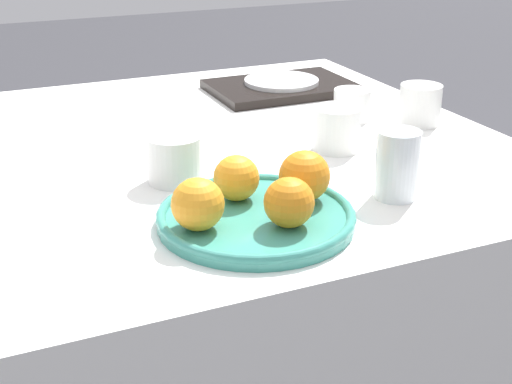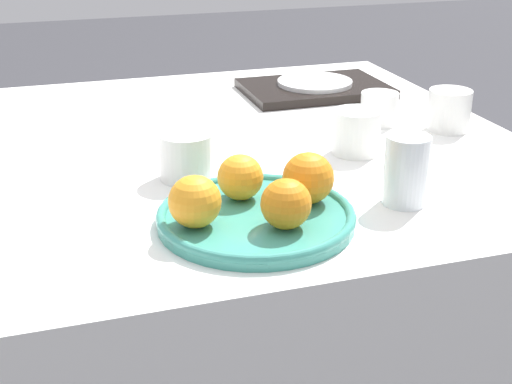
{
  "view_description": "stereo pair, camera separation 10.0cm",
  "coord_description": "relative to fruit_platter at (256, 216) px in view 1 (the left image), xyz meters",
  "views": [
    {
      "loc": [
        -0.42,
        -1.2,
        1.19
      ],
      "look_at": [
        -0.05,
        -0.36,
        0.8
      ],
      "focal_mm": 50.0,
      "sensor_mm": 36.0,
      "label": 1
    },
    {
      "loc": [
        -0.33,
        -1.24,
        1.19
      ],
      "look_at": [
        -0.05,
        -0.36,
        0.8
      ],
      "focal_mm": 50.0,
      "sensor_mm": 36.0,
      "label": 2
    }
  ],
  "objects": [
    {
      "name": "cup_0",
      "position": [
        -0.06,
        0.2,
        0.03
      ],
      "size": [
        0.09,
        0.09,
        0.08
      ],
      "color": "white",
      "rests_on": "table"
    },
    {
      "name": "serving_tray",
      "position": [
        0.34,
        0.63,
        -0.0
      ],
      "size": [
        0.33,
        0.23,
        0.02
      ],
      "color": "black",
      "rests_on": "table"
    },
    {
      "name": "fruit_platter",
      "position": [
        0.0,
        0.0,
        0.0
      ],
      "size": [
        0.29,
        0.29,
        0.02
      ],
      "color": "teal",
      "rests_on": "table"
    },
    {
      "name": "orange_1",
      "position": [
        -0.01,
        0.06,
        0.04
      ],
      "size": [
        0.07,
        0.07,
        0.07
      ],
      "color": "orange",
      "rests_on": "fruit_platter"
    },
    {
      "name": "cup_2",
      "position": [
        0.38,
        0.37,
        0.02
      ],
      "size": [
        0.08,
        0.08,
        0.06
      ],
      "color": "white",
      "rests_on": "table"
    },
    {
      "name": "table",
      "position": [
        0.05,
        0.36,
        -0.39
      ],
      "size": [
        1.11,
        1.08,
        0.75
      ],
      "color": "white",
      "rests_on": "ground_plane"
    },
    {
      "name": "cup_3",
      "position": [
        0.49,
        0.3,
        0.03
      ],
      "size": [
        0.08,
        0.08,
        0.08
      ],
      "color": "white",
      "rests_on": "table"
    },
    {
      "name": "cup_1",
      "position": [
        0.26,
        0.23,
        0.03
      ],
      "size": [
        0.09,
        0.09,
        0.08
      ],
      "color": "white",
      "rests_on": "table"
    },
    {
      "name": "side_plate",
      "position": [
        0.34,
        0.63,
        0.01
      ],
      "size": [
        0.17,
        0.17,
        0.01
      ],
      "color": "white",
      "rests_on": "serving_tray"
    },
    {
      "name": "water_glass",
      "position": [
        0.24,
        0.0,
        0.04
      ],
      "size": [
        0.07,
        0.07,
        0.11
      ],
      "color": "silver",
      "rests_on": "table"
    },
    {
      "name": "orange_2",
      "position": [
        -0.09,
        -0.01,
        0.04
      ],
      "size": [
        0.07,
        0.07,
        0.07
      ],
      "color": "orange",
      "rests_on": "fruit_platter"
    },
    {
      "name": "orange_3",
      "position": [
        0.09,
        0.02,
        0.04
      ],
      "size": [
        0.08,
        0.08,
        0.08
      ],
      "color": "orange",
      "rests_on": "fruit_platter"
    },
    {
      "name": "orange_0",
      "position": [
        0.03,
        -0.05,
        0.04
      ],
      "size": [
        0.07,
        0.07,
        0.07
      ],
      "color": "orange",
      "rests_on": "fruit_platter"
    }
  ]
}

